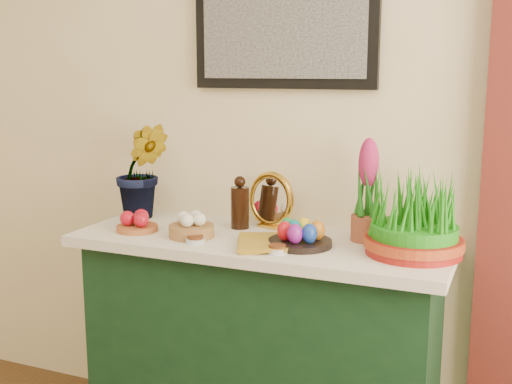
# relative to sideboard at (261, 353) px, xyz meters

# --- Properties ---
(sideboard) EXTENTS (1.30, 0.45, 0.85)m
(sideboard) POSITION_rel_sideboard_xyz_m (0.00, 0.00, 0.00)
(sideboard) COLOR #14371C
(sideboard) RESTS_ON ground
(tablecloth) EXTENTS (1.40, 0.55, 0.04)m
(tablecloth) POSITION_rel_sideboard_xyz_m (0.00, 0.00, 0.45)
(tablecloth) COLOR silver
(tablecloth) RESTS_ON sideboard
(hyacinth_green) EXTENTS (0.34, 0.33, 0.53)m
(hyacinth_green) POSITION_rel_sideboard_xyz_m (-0.58, 0.10, 0.73)
(hyacinth_green) COLOR #1B6716
(hyacinth_green) RESTS_ON tablecloth
(apple_bowl) EXTENTS (0.20, 0.20, 0.08)m
(apple_bowl) POSITION_rel_sideboard_xyz_m (-0.48, -0.10, 0.50)
(apple_bowl) COLOR #A3592E
(apple_bowl) RESTS_ON tablecloth
(garlic_basket) EXTENTS (0.18, 0.18, 0.09)m
(garlic_basket) POSITION_rel_sideboard_xyz_m (-0.24, -0.10, 0.50)
(garlic_basket) COLOR #A37B41
(garlic_basket) RESTS_ON tablecloth
(vinegar_cruet) EXTENTS (0.07, 0.07, 0.21)m
(vinegar_cruet) POSITION_rel_sideboard_xyz_m (-0.13, 0.10, 0.56)
(vinegar_cruet) COLOR black
(vinegar_cruet) RESTS_ON tablecloth
(mirror) EXTENTS (0.23, 0.12, 0.22)m
(mirror) POSITION_rel_sideboard_xyz_m (-0.02, 0.16, 0.57)
(mirror) COLOR gold
(mirror) RESTS_ON tablecloth
(book) EXTENTS (0.23, 0.27, 0.03)m
(book) POSITION_rel_sideboard_xyz_m (-0.03, -0.15, 0.48)
(book) COLOR #B08A24
(book) RESTS_ON tablecloth
(spice_dish_left) EXTENTS (0.07, 0.07, 0.03)m
(spice_dish_left) POSITION_rel_sideboard_xyz_m (-0.18, -0.17, 0.48)
(spice_dish_left) COLOR silver
(spice_dish_left) RESTS_ON tablecloth
(spice_dish_right) EXTENTS (0.07, 0.07, 0.03)m
(spice_dish_right) POSITION_rel_sideboard_xyz_m (0.13, -0.17, 0.48)
(spice_dish_right) COLOR silver
(spice_dish_right) RESTS_ON tablecloth
(egg_plate) EXTENTS (0.24, 0.24, 0.09)m
(egg_plate) POSITION_rel_sideboard_xyz_m (0.17, -0.06, 0.50)
(egg_plate) COLOR black
(egg_plate) RESTS_ON tablecloth
(hyacinth_pink) EXTENTS (0.12, 0.12, 0.38)m
(hyacinth_pink) POSITION_rel_sideboard_xyz_m (0.37, 0.10, 0.63)
(hyacinth_pink) COLOR #994C31
(hyacinth_pink) RESTS_ON tablecloth
(wheatgrass_sabzeh) EXTENTS (0.33, 0.33, 0.27)m
(wheatgrass_sabzeh) POSITION_rel_sideboard_xyz_m (0.56, -0.01, 0.58)
(wheatgrass_sabzeh) COLOR maroon
(wheatgrass_sabzeh) RESTS_ON tablecloth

